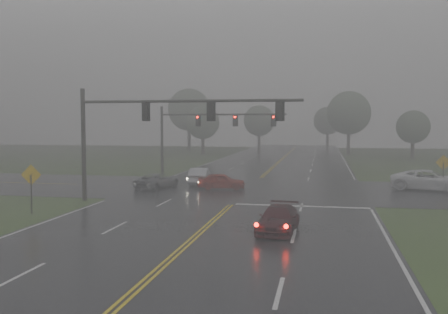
% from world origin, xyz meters
% --- Properties ---
extents(ground, '(180.00, 180.00, 0.00)m').
position_xyz_m(ground, '(0.00, 0.00, 0.00)').
color(ground, '#354B20').
rests_on(ground, ground).
extents(main_road, '(18.00, 160.00, 0.02)m').
position_xyz_m(main_road, '(0.00, 20.00, 0.00)').
color(main_road, black).
rests_on(main_road, ground).
extents(cross_street, '(120.00, 14.00, 0.02)m').
position_xyz_m(cross_street, '(0.00, 22.00, 0.00)').
color(cross_street, black).
rests_on(cross_street, ground).
extents(stop_bar, '(8.50, 0.50, 0.01)m').
position_xyz_m(stop_bar, '(4.50, 14.40, 0.00)').
color(stop_bar, silver).
rests_on(stop_bar, ground).
extents(sedan_maroon, '(2.04, 4.40, 1.24)m').
position_xyz_m(sedan_maroon, '(3.70, 6.76, 0.00)').
color(sedan_maroon, black).
rests_on(sedan_maroon, ground).
extents(sedan_red, '(3.92, 1.95, 1.28)m').
position_xyz_m(sedan_red, '(-2.12, 21.48, 0.00)').
color(sedan_red, '#A01A0E').
rests_on(sedan_red, ground).
extents(sedan_silver, '(2.05, 4.54, 1.45)m').
position_xyz_m(sedan_silver, '(-4.54, 23.99, 0.00)').
color(sedan_silver, '#A8AAB0').
rests_on(sedan_silver, ground).
extents(car_grey, '(3.19, 4.72, 1.20)m').
position_xyz_m(car_grey, '(-7.35, 21.02, 0.00)').
color(car_grey, '#575A5E').
rests_on(car_grey, ground).
extents(pickup_white, '(6.18, 3.83, 1.60)m').
position_xyz_m(pickup_white, '(14.00, 23.94, 0.00)').
color(pickup_white, white).
rests_on(pickup_white, ground).
extents(signal_gantry_near, '(14.93, 0.33, 7.62)m').
position_xyz_m(signal_gantry_near, '(-5.53, 14.02, 5.39)').
color(signal_gantry_near, black).
rests_on(signal_gantry_near, ground).
extents(signal_gantry_far, '(12.66, 0.35, 6.94)m').
position_xyz_m(signal_gantry_far, '(-6.28, 30.85, 4.88)').
color(signal_gantry_far, black).
rests_on(signal_gantry_far, ground).
extents(sign_diamond_west, '(1.20, 0.20, 2.91)m').
position_xyz_m(sign_diamond_west, '(-10.85, 8.73, 1.96)').
color(sign_diamond_west, black).
rests_on(sign_diamond_west, ground).
extents(sign_diamond_east, '(1.18, 0.16, 2.84)m').
position_xyz_m(sign_diamond_east, '(14.95, 23.60, 1.92)').
color(sign_diamond_east, black).
rests_on(sign_diamond_east, ground).
extents(tree_nw_a, '(5.47, 5.47, 8.04)m').
position_xyz_m(tree_nw_a, '(-13.73, 62.84, 5.28)').
color(tree_nw_a, '#352C22').
rests_on(tree_nw_a, ground).
extents(tree_ne_a, '(7.09, 7.09, 10.42)m').
position_xyz_m(tree_ne_a, '(9.87, 66.45, 6.85)').
color(tree_ne_a, '#352C22').
rests_on(tree_ne_a, ground).
extents(tree_n_mid, '(5.84, 5.84, 8.57)m').
position_xyz_m(tree_n_mid, '(-6.12, 76.64, 5.63)').
color(tree_n_mid, '#352C22').
rests_on(tree_n_mid, ground).
extents(tree_e_near, '(4.84, 4.84, 7.10)m').
position_xyz_m(tree_e_near, '(18.64, 59.26, 4.66)').
color(tree_e_near, '#352C22').
rests_on(tree_e_near, ground).
extents(tree_nw_b, '(7.95, 7.95, 11.67)m').
position_xyz_m(tree_nw_b, '(-18.92, 73.37, 7.68)').
color(tree_nw_b, '#352C22').
rests_on(tree_nw_b, ground).
extents(tree_n_far, '(5.85, 5.85, 8.59)m').
position_xyz_m(tree_n_far, '(6.68, 88.92, 5.64)').
color(tree_n_far, '#352C22').
rests_on(tree_n_far, ground).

